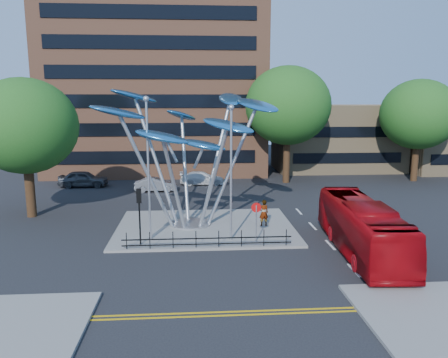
{
  "coord_description": "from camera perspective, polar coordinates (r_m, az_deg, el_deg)",
  "views": [
    {
      "loc": [
        -1.75,
        -22.88,
        8.82
      ],
      "look_at": [
        0.14,
        4.0,
        3.81
      ],
      "focal_mm": 35.0,
      "sensor_mm": 36.0,
      "label": 1
    }
  ],
  "objects": [
    {
      "name": "pedestrian",
      "position": [
        30.12,
        5.2,
        -4.42
      ],
      "size": [
        0.74,
        0.55,
        1.83
      ],
      "primitive_type": "imported",
      "rotation": [
        0.0,
        0.0,
        3.32
      ],
      "color": "gray",
      "rests_on": "traffic_island"
    },
    {
      "name": "traffic_light_island",
      "position": [
        26.33,
        -11.02,
        -3.29
      ],
      "size": [
        0.28,
        0.18,
        3.42
      ],
      "color": "black",
      "rests_on": "traffic_island"
    },
    {
      "name": "traffic_island",
      "position": [
        30.18,
        -2.45,
        -6.32
      ],
      "size": [
        12.0,
        9.0,
        0.15
      ],
      "primitive_type": "cube",
      "color": "slate",
      "rests_on": "ground"
    },
    {
      "name": "pedestrian_railing_front",
      "position": [
        25.94,
        -2.18,
        -8.06
      ],
      "size": [
        10.0,
        0.06,
        1.0
      ],
      "color": "black",
      "rests_on": "traffic_island"
    },
    {
      "name": "tree_left",
      "position": [
        35.14,
        -24.58,
        6.29
      ],
      "size": [
        7.6,
        7.6,
        10.32
      ],
      "color": "black",
      "rests_on": "ground"
    },
    {
      "name": "brick_tower",
      "position": [
        55.39,
        -8.78,
        16.82
      ],
      "size": [
        25.0,
        15.0,
        30.0
      ],
      "primitive_type": "cube",
      "color": "#965E41",
      "rests_on": "ground"
    },
    {
      "name": "parked_car_left",
      "position": [
        46.1,
        -17.88,
        0.03
      ],
      "size": [
        4.85,
        2.01,
        1.65
      ],
      "primitive_type": "imported",
      "rotation": [
        0.0,
        0.0,
        1.56
      ],
      "color": "#3D4045",
      "rests_on": "ground"
    },
    {
      "name": "double_yellow_far",
      "position": [
        18.86,
        1.85,
        -17.34
      ],
      "size": [
        40.0,
        0.12,
        0.01
      ],
      "primitive_type": "cube",
      "color": "gold",
      "rests_on": "ground"
    },
    {
      "name": "low_building_near",
      "position": [
        55.99,
        14.53,
        5.26
      ],
      "size": [
        15.0,
        8.0,
        8.0
      ],
      "primitive_type": "cube",
      "color": "tan",
      "rests_on": "ground"
    },
    {
      "name": "tree_right",
      "position": [
        45.93,
        8.34,
        9.45
      ],
      "size": [
        8.8,
        8.8,
        12.11
      ],
      "color": "black",
      "rests_on": "ground"
    },
    {
      "name": "parked_car_right",
      "position": [
        45.12,
        -2.88,
        0.11
      ],
      "size": [
        4.61,
        1.92,
        1.33
      ],
      "primitive_type": "imported",
      "rotation": [
        0.0,
        0.0,
        1.58
      ],
      "color": "silver",
      "rests_on": "ground"
    },
    {
      "name": "no_entry_sign_island",
      "position": [
        26.61,
        4.23,
        -4.76
      ],
      "size": [
        0.6,
        0.1,
        2.45
      ],
      "color": "#9EA0A5",
      "rests_on": "traffic_island"
    },
    {
      "name": "red_bus",
      "position": [
        26.4,
        17.52,
        -6.02
      ],
      "size": [
        3.25,
        11.04,
        3.04
      ],
      "primitive_type": "imported",
      "rotation": [
        0.0,
        0.0,
        -0.06
      ],
      "color": "#A0070D",
      "rests_on": "ground"
    },
    {
      "name": "street_lamp_right",
      "position": [
        26.24,
        0.93,
        2.37
      ],
      "size": [
        0.36,
        0.36,
        8.3
      ],
      "color": "#9EA0A5",
      "rests_on": "traffic_island"
    },
    {
      "name": "parked_car_mid",
      "position": [
        42.26,
        -8.9,
        -0.73
      ],
      "size": [
        4.05,
        1.52,
        1.32
      ],
      "primitive_type": "imported",
      "rotation": [
        0.0,
        0.0,
        1.6
      ],
      "color": "#96979D",
      "rests_on": "ground"
    },
    {
      "name": "leaf_sculpture",
      "position": [
        29.62,
        -4.67,
        6.73
      ],
      "size": [
        12.72,
        9.54,
        9.51
      ],
      "color": "#9EA0A5",
      "rests_on": "traffic_island"
    },
    {
      "name": "tree_far",
      "position": [
        50.8,
        24.08,
        7.7
      ],
      "size": [
        8.0,
        8.0,
        10.81
      ],
      "color": "black",
      "rests_on": "ground"
    },
    {
      "name": "ground",
      "position": [
        24.58,
        0.33,
        -10.49
      ],
      "size": [
        120.0,
        120.0,
        0.0
      ],
      "primitive_type": "plane",
      "color": "black",
      "rests_on": "ground"
    },
    {
      "name": "double_yellow_near",
      "position": [
        19.12,
        1.76,
        -16.92
      ],
      "size": [
        40.0,
        0.12,
        0.01
      ],
      "primitive_type": "cube",
      "color": "gold",
      "rests_on": "ground"
    },
    {
      "name": "street_lamp_left",
      "position": [
        26.75,
        -9.91,
        2.94
      ],
      "size": [
        0.36,
        0.36,
        8.8
      ],
      "color": "#9EA0A5",
      "rests_on": "traffic_island"
    }
  ]
}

